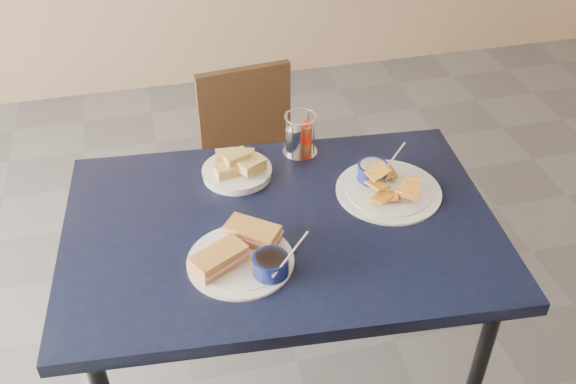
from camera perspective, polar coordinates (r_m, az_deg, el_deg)
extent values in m
cube|color=black|center=(1.78, -0.63, -3.21)|extent=(1.25, 0.89, 0.04)
cylinder|color=black|center=(2.00, 16.60, -14.69)|extent=(0.04, 0.04, 0.71)
cylinder|color=black|center=(2.25, -15.43, -7.23)|extent=(0.04, 0.04, 0.71)
cylinder|color=black|center=(2.38, 9.76, -3.18)|extent=(0.04, 0.04, 0.71)
cube|color=black|center=(2.54, -2.61, 1.15)|extent=(0.41, 0.39, 0.04)
cylinder|color=black|center=(2.54, -5.16, -4.80)|extent=(0.03, 0.03, 0.36)
cylinder|color=black|center=(2.58, 1.43, -3.73)|extent=(0.03, 0.03, 0.36)
cylinder|color=black|center=(2.75, -6.16, -0.91)|extent=(0.03, 0.03, 0.36)
cylinder|color=black|center=(2.79, -0.07, 0.01)|extent=(0.03, 0.03, 0.36)
cube|color=black|center=(2.55, -3.48, 7.05)|extent=(0.37, 0.08, 0.39)
cylinder|color=white|center=(1.65, -4.24, -6.12)|extent=(0.27, 0.27, 0.01)
cylinder|color=white|center=(1.65, -4.25, -5.98)|extent=(0.23, 0.23, 0.00)
cube|color=#BB8443|center=(1.62, -6.15, -5.91)|extent=(0.16, 0.13, 0.04)
cube|color=tan|center=(1.62, -6.13, -6.02)|extent=(0.16, 0.14, 0.01)
cube|color=#BB8443|center=(1.68, -3.18, -3.65)|extent=(0.15, 0.14, 0.04)
cube|color=tan|center=(1.68, -3.17, -3.76)|extent=(0.16, 0.15, 0.01)
cylinder|color=#0B113D|center=(1.59, -1.54, -6.49)|extent=(0.09, 0.09, 0.05)
cylinder|color=black|center=(1.58, -1.55, -6.08)|extent=(0.08, 0.08, 0.01)
cylinder|color=silver|center=(1.55, 0.22, -5.58)|extent=(0.11, 0.07, 0.08)
cylinder|color=white|center=(1.89, 8.92, 0.10)|extent=(0.31, 0.31, 0.01)
cylinder|color=white|center=(1.88, 8.93, 0.23)|extent=(0.25, 0.25, 0.00)
cube|color=orange|center=(1.85, 8.73, -0.51)|extent=(0.08, 0.07, 0.02)
cube|color=orange|center=(1.93, 7.67, 1.70)|extent=(0.06, 0.08, 0.03)
cube|color=orange|center=(1.83, 8.34, -0.57)|extent=(0.08, 0.08, 0.01)
cube|color=orange|center=(1.92, 8.72, 1.74)|extent=(0.05, 0.07, 0.02)
cube|color=orange|center=(1.85, 7.93, 0.48)|extent=(0.06, 0.08, 0.02)
cube|color=orange|center=(1.84, 10.55, 0.05)|extent=(0.08, 0.08, 0.03)
cube|color=orange|center=(1.86, 10.78, 0.57)|extent=(0.08, 0.08, 0.02)
cube|color=orange|center=(1.82, 10.90, -0.06)|extent=(0.07, 0.08, 0.03)
cube|color=orange|center=(1.87, 7.98, 1.53)|extent=(0.08, 0.06, 0.03)
cylinder|color=#0B113D|center=(1.90, 7.53, 1.80)|extent=(0.09, 0.09, 0.05)
cylinder|color=beige|center=(1.89, 7.57, 2.19)|extent=(0.08, 0.08, 0.01)
cylinder|color=silver|center=(1.88, 9.13, 2.70)|extent=(0.11, 0.07, 0.08)
cylinder|color=white|center=(1.93, -4.54, 1.70)|extent=(0.21, 0.21, 0.02)
cylinder|color=white|center=(1.93, -4.56, 1.96)|extent=(0.17, 0.17, 0.00)
cube|color=tan|center=(1.90, -5.37, 1.95)|extent=(0.08, 0.06, 0.03)
cube|color=tan|center=(1.94, -4.17, 3.14)|extent=(0.09, 0.07, 0.03)
cube|color=tan|center=(1.89, -3.25, 2.37)|extent=(0.09, 0.08, 0.03)
cube|color=tan|center=(1.92, -5.31, 3.10)|extent=(0.08, 0.06, 0.03)
cube|color=tan|center=(1.90, -4.62, 3.00)|extent=(0.09, 0.07, 0.03)
cylinder|color=silver|center=(2.03, 1.07, 3.61)|extent=(0.11, 0.11, 0.01)
cylinder|color=silver|center=(2.03, 1.78, 5.85)|extent=(0.01, 0.00, 0.13)
cylinder|color=silver|center=(2.01, -0.09, 5.61)|extent=(0.01, 0.00, 0.13)
cylinder|color=silver|center=(1.96, 0.38, 4.58)|extent=(0.01, 0.00, 0.13)
cylinder|color=silver|center=(1.97, 2.30, 4.83)|extent=(0.01, 0.00, 0.13)
torus|color=silver|center=(1.96, 1.11, 6.70)|extent=(0.10, 0.10, 0.00)
cylinder|color=silver|center=(2.00, 0.47, 4.60)|extent=(0.05, 0.05, 0.08)
cone|color=silver|center=(1.97, 0.48, 5.90)|extent=(0.04, 0.04, 0.02)
cylinder|color=brown|center=(2.02, 1.66, 4.84)|extent=(0.03, 0.03, 0.08)
cylinder|color=#AF120A|center=(2.02, 1.66, 4.84)|extent=(0.03, 0.03, 0.03)
cylinder|color=#AF120A|center=(1.99, 1.68, 6.09)|extent=(0.02, 0.02, 0.02)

